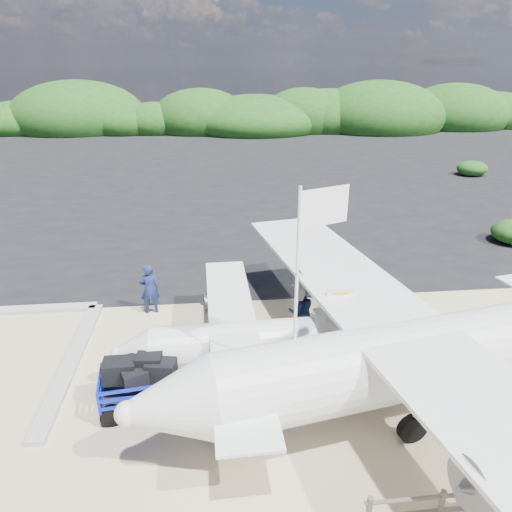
{
  "coord_description": "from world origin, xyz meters",
  "views": [
    {
      "loc": [
        0.14,
        -11.07,
        8.83
      ],
      "look_at": [
        1.77,
        5.2,
        1.86
      ],
      "focal_mm": 32.0,
      "sensor_mm": 36.0,
      "label": 1
    }
  ],
  "objects_px": {
    "baggage_cart": "(150,405)",
    "aircraft_large": "(359,179)",
    "crew_a": "(149,289)",
    "signboard": "(406,374)",
    "aircraft_small": "(148,173)",
    "flagpole": "(291,426)",
    "crew_b": "(301,311)"
  },
  "relations": [
    {
      "from": "aircraft_large",
      "to": "aircraft_small",
      "type": "bearing_deg",
      "value": -23.38
    },
    {
      "from": "flagpole",
      "to": "aircraft_small",
      "type": "bearing_deg",
      "value": 103.34
    },
    {
      "from": "aircraft_small",
      "to": "flagpole",
      "type": "bearing_deg",
      "value": 102.12
    },
    {
      "from": "baggage_cart",
      "to": "aircraft_small",
      "type": "xyz_separation_m",
      "value": [
        -3.49,
        29.46,
        0.0
      ]
    },
    {
      "from": "crew_a",
      "to": "aircraft_large",
      "type": "bearing_deg",
      "value": -135.29
    },
    {
      "from": "crew_a",
      "to": "aircraft_small",
      "type": "xyz_separation_m",
      "value": [
        -2.96,
        24.24,
        -0.99
      ]
    },
    {
      "from": "flagpole",
      "to": "aircraft_large",
      "type": "relative_size",
      "value": 0.36
    },
    {
      "from": "baggage_cart",
      "to": "aircraft_large",
      "type": "relative_size",
      "value": 0.15
    },
    {
      "from": "crew_b",
      "to": "aircraft_small",
      "type": "relative_size",
      "value": 0.25
    },
    {
      "from": "baggage_cart",
      "to": "crew_a",
      "type": "distance_m",
      "value": 5.34
    },
    {
      "from": "baggage_cart",
      "to": "flagpole",
      "type": "xyz_separation_m",
      "value": [
        3.78,
        -1.19,
        0.0
      ]
    },
    {
      "from": "crew_a",
      "to": "aircraft_small",
      "type": "height_order",
      "value": "crew_a"
    },
    {
      "from": "crew_b",
      "to": "baggage_cart",
      "type": "bearing_deg",
      "value": 32.78
    },
    {
      "from": "signboard",
      "to": "crew_a",
      "type": "xyz_separation_m",
      "value": [
        -8.18,
        4.61,
        0.99
      ]
    },
    {
      "from": "aircraft_large",
      "to": "aircraft_small",
      "type": "relative_size",
      "value": 2.33
    },
    {
      "from": "crew_b",
      "to": "signboard",
      "type": "bearing_deg",
      "value": 138.67
    },
    {
      "from": "baggage_cart",
      "to": "signboard",
      "type": "height_order",
      "value": "signboard"
    },
    {
      "from": "crew_b",
      "to": "crew_a",
      "type": "bearing_deg",
      "value": -21.41
    },
    {
      "from": "aircraft_large",
      "to": "aircraft_small",
      "type": "height_order",
      "value": "aircraft_large"
    },
    {
      "from": "flagpole",
      "to": "crew_b",
      "type": "xyz_separation_m",
      "value": [
        1.06,
        4.28,
        0.94
      ]
    },
    {
      "from": "flagpole",
      "to": "aircraft_small",
      "type": "distance_m",
      "value": 31.5
    },
    {
      "from": "signboard",
      "to": "aircraft_large",
      "type": "height_order",
      "value": "aircraft_large"
    },
    {
      "from": "crew_b",
      "to": "aircraft_small",
      "type": "bearing_deg",
      "value": -72.26
    },
    {
      "from": "flagpole",
      "to": "crew_b",
      "type": "bearing_deg",
      "value": 76.06
    },
    {
      "from": "signboard",
      "to": "aircraft_small",
      "type": "height_order",
      "value": "aircraft_small"
    },
    {
      "from": "flagpole",
      "to": "crew_a",
      "type": "bearing_deg",
      "value": 123.9
    },
    {
      "from": "signboard",
      "to": "baggage_cart",
      "type": "bearing_deg",
      "value": 167.83
    },
    {
      "from": "baggage_cart",
      "to": "flagpole",
      "type": "height_order",
      "value": "flagpole"
    },
    {
      "from": "aircraft_large",
      "to": "signboard",
      "type": "bearing_deg",
      "value": 65.04
    },
    {
      "from": "crew_a",
      "to": "signboard",
      "type": "bearing_deg",
      "value": 140.98
    },
    {
      "from": "crew_b",
      "to": "aircraft_small",
      "type": "height_order",
      "value": "crew_b"
    },
    {
      "from": "aircraft_large",
      "to": "aircraft_small",
      "type": "xyz_separation_m",
      "value": [
        -17.52,
        3.98,
        0.0
      ]
    }
  ]
}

